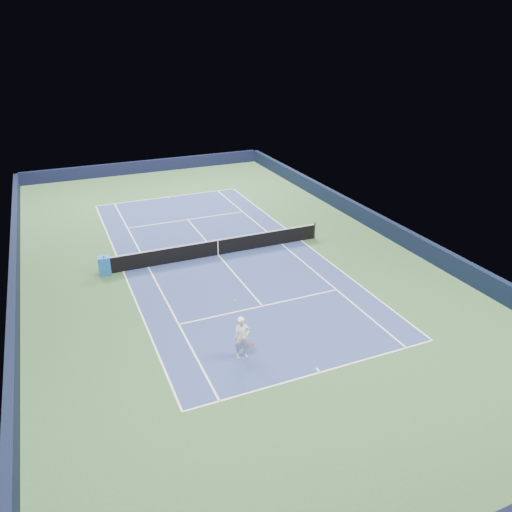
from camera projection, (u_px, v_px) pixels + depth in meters
name	position (u px, v px, depth m)	size (l,w,h in m)	color
ground	(218.00, 255.00, 29.17)	(40.00, 40.00, 0.00)	#2E512C
wall_far	(146.00, 166.00, 45.48)	(22.00, 0.35, 1.10)	black
wall_right	(373.00, 220.00, 32.82)	(0.35, 40.00, 1.10)	black
wall_left	(14.00, 280.00, 25.06)	(0.35, 40.00, 1.10)	black
court_surface	(218.00, 255.00, 29.17)	(10.97, 23.77, 0.01)	navy
baseline_far	(168.00, 197.00, 39.08)	(10.97, 0.08, 0.00)	white
baseline_near	(320.00, 372.00, 19.25)	(10.97, 0.08, 0.00)	white
sideline_doubles_right	(301.00, 240.00, 31.13)	(0.08, 23.77, 0.00)	white
sideline_doubles_left	(123.00, 271.00, 27.20)	(0.08, 23.77, 0.00)	white
sideline_singles_right	(281.00, 244.00, 30.64)	(0.08, 23.77, 0.00)	white
sideline_singles_left	(148.00, 267.00, 27.69)	(0.08, 23.77, 0.00)	white
service_line_far	(188.00, 220.00, 34.50)	(8.23, 0.08, 0.00)	white
service_line_near	(263.00, 306.00, 23.82)	(8.23, 0.08, 0.00)	white
center_service_line	(218.00, 255.00, 29.16)	(0.08, 12.80, 0.00)	white
center_mark_far	(168.00, 197.00, 38.96)	(0.08, 0.30, 0.00)	white
center_mark_near	(318.00, 370.00, 19.37)	(0.08, 0.30, 0.00)	white
tennis_net	(218.00, 247.00, 28.96)	(12.90, 0.10, 1.07)	black
sponsor_cube	(105.00, 265.00, 26.73)	(0.70, 0.65, 1.02)	blue
tennis_player	(242.00, 338.00, 19.79)	(0.83, 1.28, 2.12)	white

